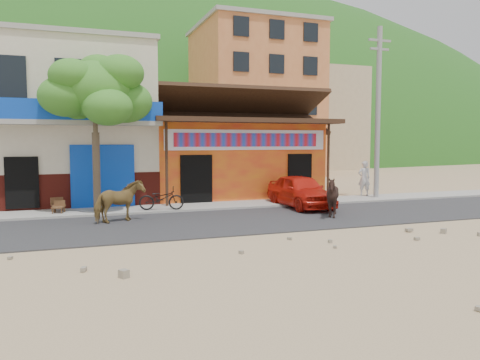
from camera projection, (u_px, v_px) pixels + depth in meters
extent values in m
plane|color=#9E825B|center=(268.00, 234.00, 14.00)|extent=(120.00, 120.00, 0.00)
cube|color=#28282B|center=(240.00, 221.00, 16.35)|extent=(60.00, 5.00, 0.04)
cube|color=gray|center=(212.00, 206.00, 19.63)|extent=(60.00, 2.00, 0.12)
cube|color=orange|center=(227.00, 161.00, 23.91)|extent=(8.00, 6.00, 3.60)
cube|color=beige|center=(70.00, 126.00, 21.24)|extent=(7.00, 6.00, 7.00)
cube|color=#CC723F|center=(254.00, 103.00, 39.05)|extent=(9.00, 9.00, 12.00)
cube|color=tan|center=(314.00, 120.00, 47.80)|extent=(8.00, 8.00, 10.00)
ellipsoid|color=#194C14|center=(104.00, 87.00, 78.66)|extent=(100.00, 40.00, 24.00)
cylinder|color=gray|center=(378.00, 113.00, 22.06)|extent=(0.24, 0.24, 8.00)
imported|color=olive|center=(119.00, 201.00, 15.87)|extent=(1.85, 1.43, 1.42)
imported|color=black|center=(332.00, 197.00, 16.91)|extent=(1.60, 1.49, 1.48)
imported|color=red|center=(300.00, 191.00, 19.50)|extent=(1.62, 4.01, 1.37)
imported|color=black|center=(161.00, 198.00, 18.17)|extent=(1.81, 0.97, 0.90)
imported|color=silver|center=(364.00, 178.00, 22.90)|extent=(0.70, 0.53, 1.71)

